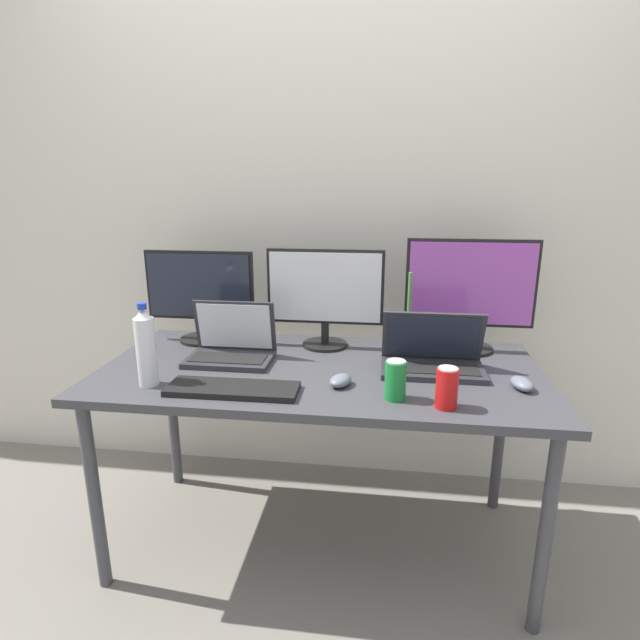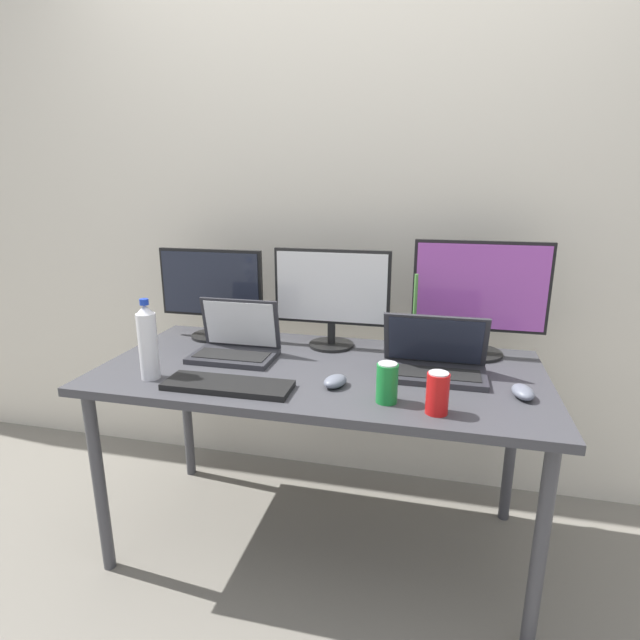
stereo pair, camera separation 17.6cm
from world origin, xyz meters
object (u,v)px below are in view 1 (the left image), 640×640
at_px(laptop_secondary, 432,357).
at_px(soda_can_by_laptop, 447,388).
at_px(monitor_right, 470,292).
at_px(mouse_by_laptop, 522,384).
at_px(laptop_silver, 232,346).
at_px(soda_can_near_keyboard, 395,380).
at_px(water_bottle, 146,348).
at_px(keyboard_main, 233,389).
at_px(monitor_center, 325,294).
at_px(work_desk, 320,384).
at_px(bamboo_vase, 407,337).
at_px(monitor_left, 200,293).
at_px(mouse_by_keyboard, 341,380).

height_order(laptop_secondary, soda_can_by_laptop, laptop_secondary).
height_order(monitor_right, mouse_by_laptop, monitor_right).
xyz_separation_m(laptop_silver, soda_can_near_keyboard, (0.61, -0.28, 0.01)).
bearing_deg(laptop_secondary, water_bottle, -164.55).
bearing_deg(laptop_silver, keyboard_main, -72.42).
distance_m(monitor_center, mouse_by_laptop, 0.80).
height_order(work_desk, monitor_center, monitor_center).
distance_m(water_bottle, bamboo_vase, 0.97).
xyz_separation_m(keyboard_main, mouse_by_laptop, (0.93, 0.15, 0.01)).
height_order(soda_can_by_laptop, bamboo_vase, bamboo_vase).
relative_size(monitor_left, keyboard_main, 1.08).
bearing_deg(water_bottle, monitor_center, 42.24).
xyz_separation_m(laptop_silver, soda_can_by_laptop, (0.76, -0.32, 0.01)).
xyz_separation_m(mouse_by_keyboard, mouse_by_laptop, (0.59, 0.05, 0.00)).
bearing_deg(laptop_secondary, work_desk, -175.62).
distance_m(laptop_secondary, mouse_by_laptop, 0.31).
bearing_deg(work_desk, laptop_silver, 172.43).
xyz_separation_m(monitor_left, monitor_center, (0.52, -0.01, 0.01)).
xyz_separation_m(mouse_by_laptop, soda_can_by_laptop, (-0.26, -0.17, 0.04)).
xyz_separation_m(water_bottle, soda_can_by_laptop, (0.96, -0.05, -0.07)).
bearing_deg(soda_can_near_keyboard, mouse_by_keyboard, 155.90).
distance_m(laptop_silver, soda_can_by_laptop, 0.82).
xyz_separation_m(laptop_secondary, bamboo_vase, (-0.08, 0.19, 0.01)).
xyz_separation_m(work_desk, monitor_center, (-0.01, 0.25, 0.28)).
xyz_separation_m(laptop_silver, keyboard_main, (0.09, -0.30, -0.04)).
bearing_deg(bamboo_vase, keyboard_main, -140.60).
height_order(laptop_secondary, mouse_by_keyboard, laptop_secondary).
distance_m(mouse_by_keyboard, soda_can_near_keyboard, 0.20).
relative_size(water_bottle, bamboo_vase, 0.87).
height_order(monitor_right, soda_can_by_laptop, monitor_right).
bearing_deg(keyboard_main, bamboo_vase, 38.80).
relative_size(mouse_by_laptop, soda_can_near_keyboard, 0.82).
height_order(monitor_left, mouse_by_keyboard, monitor_left).
bearing_deg(water_bottle, soda_can_by_laptop, -2.85).
relative_size(keyboard_main, soda_can_near_keyboard, 3.35).
bearing_deg(laptop_secondary, monitor_center, 151.90).
bearing_deg(water_bottle, monitor_left, 89.33).
height_order(laptop_secondary, soda_can_near_keyboard, laptop_secondary).
distance_m(mouse_by_laptop, water_bottle, 1.23).
height_order(laptop_silver, soda_can_near_keyboard, laptop_silver).
bearing_deg(water_bottle, keyboard_main, -4.02).
xyz_separation_m(laptop_silver, laptop_secondary, (0.74, -0.01, -0.00)).
bearing_deg(laptop_secondary, keyboard_main, -156.60).
bearing_deg(bamboo_vase, soda_can_near_keyboard, -96.65).
relative_size(laptop_secondary, soda_can_near_keyboard, 2.84).
bearing_deg(monitor_right, work_desk, -153.00).
bearing_deg(laptop_silver, work_desk, -7.57).
bearing_deg(soda_can_near_keyboard, monitor_right, 60.93).
distance_m(laptop_silver, soda_can_near_keyboard, 0.67).
relative_size(monitor_center, soda_can_near_keyboard, 3.71).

